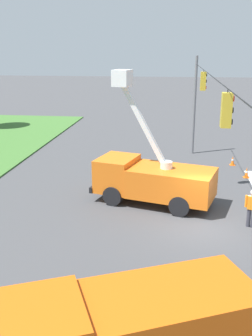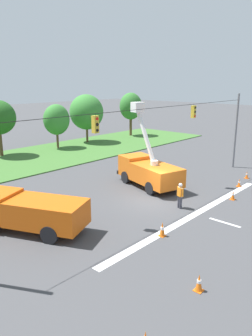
% 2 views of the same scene
% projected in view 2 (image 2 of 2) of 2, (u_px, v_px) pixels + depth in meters
% --- Properties ---
extents(ground_plane, '(200.00, 200.00, 0.00)m').
position_uv_depth(ground_plane, '(153.00, 201.00, 23.44)').
color(ground_plane, '#424244').
extents(grass_verge, '(56.00, 12.00, 0.10)m').
position_uv_depth(grass_verge, '(20.00, 161.00, 35.11)').
color(grass_verge, '#3D6B2D').
rests_on(grass_verge, ground).
extents(lane_markings, '(17.60, 15.25, 0.01)m').
position_uv_depth(lane_markings, '(217.00, 220.00, 20.22)').
color(lane_markings, silver).
rests_on(lane_markings, ground).
extents(signal_gantry, '(26.20, 0.33, 7.20)m').
position_uv_depth(signal_gantry, '(154.00, 143.00, 22.30)').
color(signal_gantry, slate).
rests_on(signal_gantry, ground).
extents(tree_east, '(3.43, 2.92, 5.57)m').
position_uv_depth(tree_east, '(56.00, 120.00, 40.84)').
color(tree_east, brown).
rests_on(tree_east, ground).
extents(tree_far_east, '(4.53, 4.70, 6.60)m').
position_uv_depth(tree_far_east, '(86.00, 112.00, 44.66)').
color(tree_far_east, brown).
rests_on(tree_far_east, ground).
extents(tree_east_end, '(3.67, 3.21, 6.63)m').
position_uv_depth(tree_east_end, '(131.00, 106.00, 50.10)').
color(tree_east_end, brown).
rests_on(tree_east_end, ground).
extents(utility_truck_bucket_lift, '(4.01, 6.55, 6.68)m').
position_uv_depth(utility_truck_bucket_lift, '(148.00, 170.00, 26.49)').
color(utility_truck_bucket_lift, orange).
rests_on(utility_truck_bucket_lift, ground).
extents(utility_truck_support_near, '(4.78, 6.80, 2.09)m').
position_uv_depth(utility_truck_support_near, '(31.00, 211.00, 18.57)').
color(utility_truck_support_near, '#D6560F').
rests_on(utility_truck_support_near, ground).
extents(road_worker, '(0.36, 0.62, 1.77)m').
position_uv_depth(road_worker, '(180.00, 194.00, 21.91)').
color(road_worker, '#383842').
rests_on(road_worker, ground).
extents(traffic_cone_foreground_left, '(0.36, 0.36, 0.76)m').
position_uv_depth(traffic_cone_foreground_left, '(199.00, 283.00, 13.34)').
color(traffic_cone_foreground_left, orange).
rests_on(traffic_cone_foreground_left, ground).
extents(traffic_cone_foreground_right, '(0.36, 0.36, 0.83)m').
position_uv_depth(traffic_cone_foreground_right, '(162.00, 229.00, 18.06)').
color(traffic_cone_foreground_right, orange).
rests_on(traffic_cone_foreground_right, ground).
extents(traffic_cone_mid_right, '(0.36, 0.36, 0.73)m').
position_uv_depth(traffic_cone_mid_right, '(233.00, 195.00, 23.65)').
color(traffic_cone_mid_right, orange).
rests_on(traffic_cone_mid_right, ground).
extents(traffic_cone_lane_edge_a, '(0.36, 0.36, 0.67)m').
position_uv_depth(traffic_cone_lane_edge_a, '(239.00, 183.00, 26.60)').
color(traffic_cone_lane_edge_a, orange).
rests_on(traffic_cone_lane_edge_a, ground).
extents(traffic_cone_far_left, '(0.36, 0.36, 0.66)m').
position_uv_depth(traffic_cone_far_left, '(247.00, 175.00, 28.85)').
color(traffic_cone_far_left, orange).
rests_on(traffic_cone_far_left, ground).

